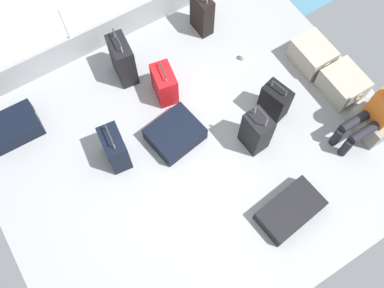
{
  "coord_description": "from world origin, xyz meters",
  "views": [
    {
      "loc": [
        1.84,
        -1.23,
        5.13
      ],
      "look_at": [
        0.0,
        -0.08,
        0.25
      ],
      "focal_mm": 39.42,
      "sensor_mm": 36.0,
      "label": 1
    }
  ],
  "objects_px": {
    "cargo_crate_0": "(312,54)",
    "suitcase_2": "(123,60)",
    "suitcase_6": "(164,84)",
    "suitcase_3": "(115,148)",
    "passenger_seated": "(374,115)",
    "suitcase_4": "(275,101)",
    "cargo_crate_2": "(373,122)",
    "suitcase_5": "(202,14)",
    "suitcase_0": "(13,128)",
    "suitcase_8": "(290,210)",
    "suitcase_1": "(175,134)",
    "cargo_crate_1": "(343,84)",
    "suitcase_7": "(256,132)",
    "paper_cup": "(243,57)"
  },
  "relations": [
    {
      "from": "cargo_crate_2",
      "to": "suitcase_3",
      "type": "relative_size",
      "value": 0.78
    },
    {
      "from": "cargo_crate_1",
      "to": "suitcase_6",
      "type": "xyz_separation_m",
      "value": [
        -1.26,
        -2.1,
        0.08
      ]
    },
    {
      "from": "cargo_crate_0",
      "to": "suitcase_2",
      "type": "height_order",
      "value": "suitcase_2"
    },
    {
      "from": "cargo_crate_1",
      "to": "suitcase_5",
      "type": "height_order",
      "value": "suitcase_5"
    },
    {
      "from": "suitcase_1",
      "to": "suitcase_7",
      "type": "distance_m",
      "value": 1.06
    },
    {
      "from": "cargo_crate_2",
      "to": "suitcase_4",
      "type": "height_order",
      "value": "suitcase_4"
    },
    {
      "from": "suitcase_4",
      "to": "passenger_seated",
      "type": "bearing_deg",
      "value": 40.65
    },
    {
      "from": "suitcase_8",
      "to": "suitcase_4",
      "type": "bearing_deg",
      "value": 152.07
    },
    {
      "from": "suitcase_0",
      "to": "suitcase_7",
      "type": "relative_size",
      "value": 0.82
    },
    {
      "from": "suitcase_5",
      "to": "suitcase_3",
      "type": "bearing_deg",
      "value": -59.82
    },
    {
      "from": "cargo_crate_2",
      "to": "suitcase_1",
      "type": "bearing_deg",
      "value": -118.8
    },
    {
      "from": "passenger_seated",
      "to": "suitcase_4",
      "type": "relative_size",
      "value": 1.65
    },
    {
      "from": "passenger_seated",
      "to": "suitcase_1",
      "type": "bearing_deg",
      "value": -120.79
    },
    {
      "from": "cargo_crate_0",
      "to": "suitcase_3",
      "type": "distance_m",
      "value": 3.07
    },
    {
      "from": "suitcase_6",
      "to": "suitcase_1",
      "type": "bearing_deg",
      "value": -19.68
    },
    {
      "from": "cargo_crate_2",
      "to": "suitcase_8",
      "type": "xyz_separation_m",
      "value": [
        0.36,
        -1.64,
        -0.08
      ]
    },
    {
      "from": "cargo_crate_2",
      "to": "suitcase_2",
      "type": "xyz_separation_m",
      "value": [
        -2.5,
        -2.37,
        0.17
      ]
    },
    {
      "from": "cargo_crate_0",
      "to": "suitcase_0",
      "type": "relative_size",
      "value": 0.85
    },
    {
      "from": "cargo_crate_0",
      "to": "suitcase_4",
      "type": "bearing_deg",
      "value": -69.17
    },
    {
      "from": "suitcase_2",
      "to": "suitcase_6",
      "type": "distance_m",
      "value": 0.67
    },
    {
      "from": "suitcase_3",
      "to": "suitcase_5",
      "type": "bearing_deg",
      "value": 120.18
    },
    {
      "from": "suitcase_5",
      "to": "paper_cup",
      "type": "relative_size",
      "value": 8.13
    },
    {
      "from": "suitcase_0",
      "to": "suitcase_5",
      "type": "bearing_deg",
      "value": 92.44
    },
    {
      "from": "suitcase_5",
      "to": "suitcase_6",
      "type": "distance_m",
      "value": 1.27
    },
    {
      "from": "passenger_seated",
      "to": "suitcase_2",
      "type": "relative_size",
      "value": 1.26
    },
    {
      "from": "cargo_crate_0",
      "to": "suitcase_4",
      "type": "height_order",
      "value": "suitcase_4"
    },
    {
      "from": "suitcase_4",
      "to": "suitcase_6",
      "type": "height_order",
      "value": "suitcase_4"
    },
    {
      "from": "cargo_crate_0",
      "to": "passenger_seated",
      "type": "bearing_deg",
      "value": -7.72
    },
    {
      "from": "cargo_crate_1",
      "to": "suitcase_6",
      "type": "distance_m",
      "value": 2.45
    },
    {
      "from": "suitcase_1",
      "to": "paper_cup",
      "type": "relative_size",
      "value": 7.31
    },
    {
      "from": "suitcase_4",
      "to": "suitcase_6",
      "type": "relative_size",
      "value": 1.06
    },
    {
      "from": "cargo_crate_1",
      "to": "suitcase_8",
      "type": "bearing_deg",
      "value": -58.62
    },
    {
      "from": "suitcase_6",
      "to": "paper_cup",
      "type": "distance_m",
      "value": 1.29
    },
    {
      "from": "suitcase_3",
      "to": "suitcase_5",
      "type": "relative_size",
      "value": 0.88
    },
    {
      "from": "suitcase_7",
      "to": "paper_cup",
      "type": "bearing_deg",
      "value": 150.51
    },
    {
      "from": "cargo_crate_1",
      "to": "suitcase_3",
      "type": "relative_size",
      "value": 0.84
    },
    {
      "from": "suitcase_7",
      "to": "paper_cup",
      "type": "distance_m",
      "value": 1.37
    },
    {
      "from": "suitcase_0",
      "to": "paper_cup",
      "type": "bearing_deg",
      "value": 78.55
    },
    {
      "from": "suitcase_8",
      "to": "suitcase_5",
      "type": "bearing_deg",
      "value": 168.12
    },
    {
      "from": "suitcase_8",
      "to": "suitcase_3",
      "type": "bearing_deg",
      "value": -141.1
    },
    {
      "from": "suitcase_3",
      "to": "suitcase_8",
      "type": "relative_size",
      "value": 0.85
    },
    {
      "from": "cargo_crate_2",
      "to": "suitcase_6",
      "type": "bearing_deg",
      "value": -133.0
    },
    {
      "from": "suitcase_3",
      "to": "suitcase_6",
      "type": "bearing_deg",
      "value": 116.33
    },
    {
      "from": "cargo_crate_2",
      "to": "suitcase_4",
      "type": "distance_m",
      "value": 1.33
    },
    {
      "from": "suitcase_5",
      "to": "suitcase_6",
      "type": "height_order",
      "value": "suitcase_5"
    },
    {
      "from": "suitcase_1",
      "to": "suitcase_2",
      "type": "xyz_separation_m",
      "value": [
        -1.24,
        -0.08,
        0.22
      ]
    },
    {
      "from": "cargo_crate_1",
      "to": "suitcase_1",
      "type": "bearing_deg",
      "value": -104.42
    },
    {
      "from": "suitcase_6",
      "to": "suitcase_7",
      "type": "height_order",
      "value": "suitcase_7"
    },
    {
      "from": "suitcase_2",
      "to": "paper_cup",
      "type": "height_order",
      "value": "suitcase_2"
    },
    {
      "from": "suitcase_4",
      "to": "suitcase_8",
      "type": "distance_m",
      "value": 1.45
    }
  ]
}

